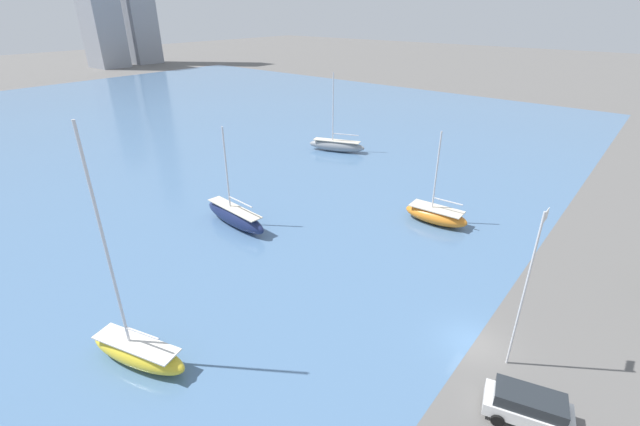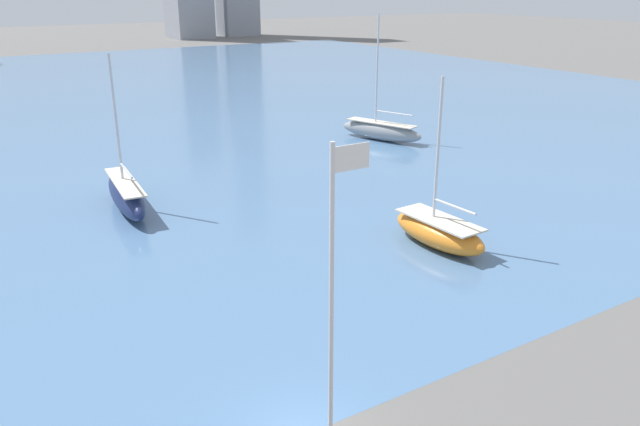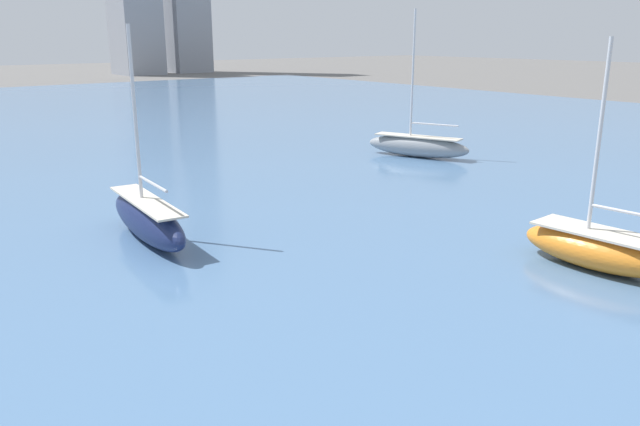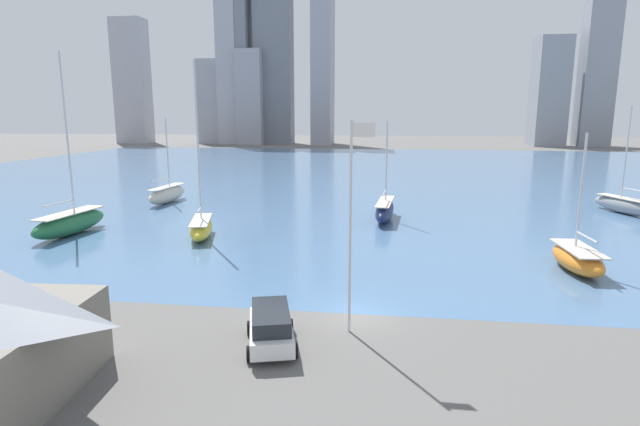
{
  "view_description": "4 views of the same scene",
  "coord_description": "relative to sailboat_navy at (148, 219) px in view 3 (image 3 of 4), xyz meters",
  "views": [
    {
      "loc": [
        -24.58,
        -6.15,
        21.3
      ],
      "look_at": [
        1.47,
        15.05,
        5.02
      ],
      "focal_mm": 24.0,
      "sensor_mm": 36.0,
      "label": 1
    },
    {
      "loc": [
        -8.81,
        -15.46,
        14.9
      ],
      "look_at": [
        6.21,
        8.83,
        4.39
      ],
      "focal_mm": 35.0,
      "sensor_mm": 36.0,
      "label": 2
    },
    {
      "loc": [
        -10.57,
        -2.78,
        10.08
      ],
      "look_at": [
        6.85,
        19.41,
        2.08
      ],
      "focal_mm": 35.0,
      "sensor_mm": 36.0,
      "label": 3
    },
    {
      "loc": [
        1.4,
        -27.23,
        11.37
      ],
      "look_at": [
        -4.17,
        14.4,
        3.05
      ],
      "focal_mm": 28.0,
      "sensor_mm": 36.0,
      "label": 4
    }
  ],
  "objects": [
    {
      "name": "sailboat_gray",
      "position": [
        27.73,
        7.39,
        -0.12
      ],
      "size": [
        4.96,
        9.3,
        12.3
      ],
      "rotation": [
        0.0,
        0.0,
        0.36
      ],
      "color": "gray",
      "rests_on": "harbor_water"
    },
    {
      "name": "sailboat_navy",
      "position": [
        0.0,
        0.0,
        0.0
      ],
      "size": [
        2.59,
        9.58,
        10.67
      ],
      "rotation": [
        0.0,
        0.0,
        -0.08
      ],
      "color": "#19234C",
      "rests_on": "harbor_water"
    },
    {
      "name": "sailboat_orange",
      "position": [
        14.19,
        -16.32,
        -0.18
      ],
      "size": [
        2.91,
        7.01,
        10.09
      ],
      "rotation": [
        0.0,
        0.0,
        0.05
      ],
      "color": "orange",
      "rests_on": "harbor_water"
    }
  ]
}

